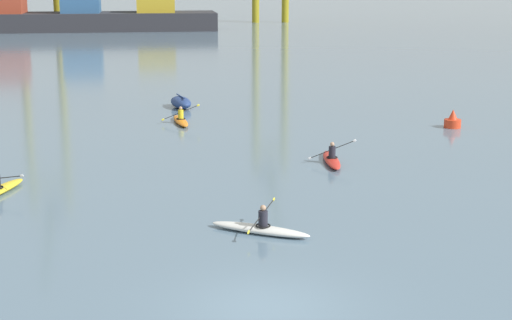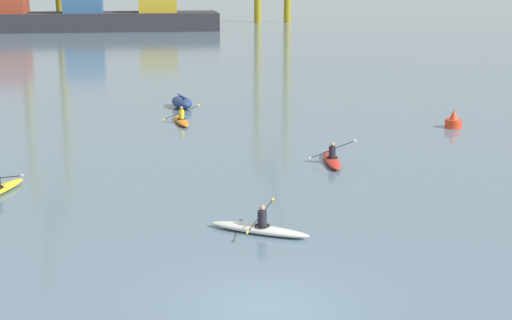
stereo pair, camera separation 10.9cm
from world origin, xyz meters
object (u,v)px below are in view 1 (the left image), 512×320
Objects in this scene: container_barge at (78,14)px; kayak_orange at (181,120)px; kayak_red at (332,159)px; kayak_white at (260,228)px; channel_buoy at (453,121)px; capsized_dinghy at (181,102)px.

container_barge reaches higher than kayak_orange.
container_barge reaches higher than kayak_red.
container_barge is 85.46m from kayak_red.
kayak_white is at bearing -116.81° from kayak_red.
container_barge is at bearing 98.51° from kayak_orange.
kayak_white is 0.93× the size of kayak_orange.
channel_buoy is at bearing 50.86° from kayak_white.
kayak_white reaches higher than capsized_dinghy.
capsized_dinghy is at bearing 110.90° from kayak_red.
kayak_red is at bearing -59.27° from kayak_orange.
container_barge is 69.42m from capsized_dinghy.
channel_buoy is 20.34m from kayak_white.
channel_buoy is (14.16, -8.36, 0.01)m from capsized_dinghy.
kayak_white is at bearing -85.27° from kayak_orange.
capsized_dinghy is at bearing 86.93° from kayak_orange.
kayak_red is at bearing -69.10° from capsized_dinghy.
channel_buoy is 0.29× the size of kayak_red.
container_barge is at bearing 101.53° from kayak_red.
container_barge is at bearing 108.31° from channel_buoy.
capsized_dinghy is 2.77× the size of channel_buoy.
kayak_red is (6.08, -10.24, -0.00)m from kayak_orange.
kayak_red is (5.82, -15.23, -0.18)m from capsized_dinghy.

